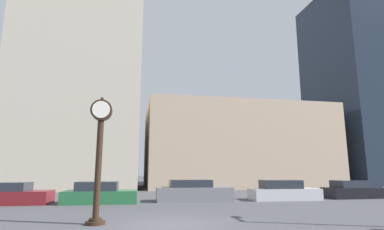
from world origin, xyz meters
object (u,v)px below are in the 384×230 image
at_px(car_green, 100,194).
at_px(car_silver, 283,191).
at_px(car_black, 353,191).
at_px(car_maroon, 8,195).
at_px(street_clock, 99,148).
at_px(car_grey, 193,192).

xyz_separation_m(car_green, car_silver, (11.70, -0.13, 0.01)).
distance_m(car_green, car_black, 17.12).
distance_m(car_maroon, car_green, 5.10).
bearing_deg(street_clock, car_maroon, 126.75).
relative_size(street_clock, car_silver, 1.02).
bearing_deg(car_black, car_green, -179.37).
bearing_deg(street_clock, car_black, 24.12).
bearing_deg(car_black, car_silver, -177.13).
height_order(street_clock, car_grey, street_clock).
bearing_deg(car_maroon, car_green, -2.23).
relative_size(car_maroon, car_green, 1.06).
distance_m(car_silver, car_black, 5.43).
bearing_deg(car_grey, car_green, -175.32).
relative_size(car_green, car_grey, 0.90).
relative_size(car_grey, car_black, 1.20).
bearing_deg(car_maroon, car_black, 1.16).
bearing_deg(car_silver, street_clock, -144.10).
bearing_deg(car_silver, car_black, 5.78).
height_order(car_maroon, car_black, car_maroon).
distance_m(car_maroon, car_black, 22.21).
distance_m(street_clock, car_green, 7.62).
distance_m(car_maroon, car_grey, 10.79).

